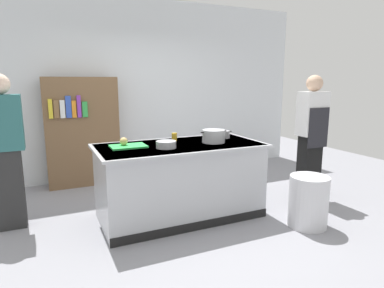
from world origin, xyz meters
TOP-DOWN VIEW (x-y plane):
  - ground_plane at (0.00, 0.00)m, footprint 10.00×10.00m
  - back_wall at (0.00, 2.10)m, footprint 6.40×0.12m
  - counter_island at (0.00, -0.00)m, footprint 1.98×0.98m
  - cutting_board at (-0.60, 0.10)m, footprint 0.40×0.28m
  - onion at (-0.64, 0.13)m, footprint 0.09×0.09m
  - stock_pot at (0.42, -0.05)m, footprint 0.34×0.28m
  - sauce_pan at (0.69, 0.16)m, footprint 0.22×0.15m
  - mixing_bowl at (-0.22, -0.13)m, footprint 0.23×0.23m
  - juice_cup at (0.03, 0.25)m, footprint 0.07×0.07m
  - trash_bin at (1.22, -0.87)m, footprint 0.44×0.44m
  - person_chef at (1.90, -0.15)m, footprint 0.38×0.25m
  - person_guest at (-1.85, 0.51)m, footprint 0.38×0.24m
  - bookshelf at (-0.90, 1.80)m, footprint 1.10×0.31m

SIDE VIEW (x-z plane):
  - ground_plane at x=0.00m, z-range 0.00..0.00m
  - trash_bin at x=1.22m, z-range 0.00..0.59m
  - counter_island at x=0.00m, z-range 0.02..0.92m
  - bookshelf at x=-0.90m, z-range 0.00..1.70m
  - cutting_board at x=-0.60m, z-range 0.90..0.92m
  - person_guest at x=-1.85m, z-range 0.05..1.77m
  - person_chef at x=1.90m, z-range 0.05..1.77m
  - mixing_bowl at x=-0.22m, z-range 0.90..0.98m
  - sauce_pan at x=0.69m, z-range 0.90..1.00m
  - juice_cup at x=0.03m, z-range 0.90..1.00m
  - onion at x=-0.64m, z-range 0.92..1.01m
  - stock_pot at x=0.42m, z-range 0.90..1.06m
  - back_wall at x=0.00m, z-range 0.00..3.00m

